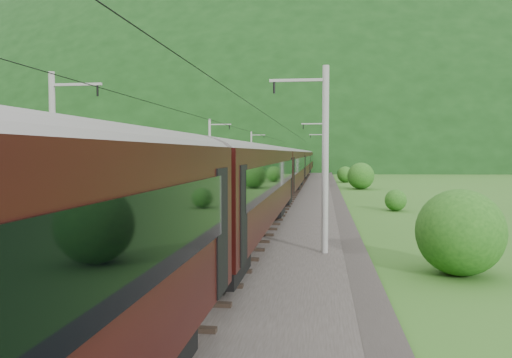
# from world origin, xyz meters

# --- Properties ---
(ground) EXTENTS (600.00, 600.00, 0.00)m
(ground) POSITION_xyz_m (0.00, 0.00, 0.00)
(ground) COLOR #2C531A
(ground) RESTS_ON ground
(railbed) EXTENTS (14.00, 220.00, 0.30)m
(railbed) POSITION_xyz_m (0.00, 10.00, 0.15)
(railbed) COLOR #38332D
(railbed) RESTS_ON ground
(track_left) EXTENTS (2.40, 220.00, 0.27)m
(track_left) POSITION_xyz_m (-2.40, 10.00, 0.37)
(track_left) COLOR brown
(track_left) RESTS_ON railbed
(track_right) EXTENTS (2.40, 220.00, 0.27)m
(track_right) POSITION_xyz_m (2.40, 10.00, 0.37)
(track_right) COLOR brown
(track_right) RESTS_ON railbed
(catenary_left) EXTENTS (2.54, 192.28, 8.00)m
(catenary_left) POSITION_xyz_m (-6.12, 32.00, 4.50)
(catenary_left) COLOR gray
(catenary_left) RESTS_ON railbed
(catenary_right) EXTENTS (2.54, 192.28, 8.00)m
(catenary_right) POSITION_xyz_m (6.12, 32.00, 4.50)
(catenary_right) COLOR gray
(catenary_right) RESTS_ON railbed
(overhead_wires) EXTENTS (4.83, 198.00, 0.03)m
(overhead_wires) POSITION_xyz_m (0.00, 10.00, 7.10)
(overhead_wires) COLOR black
(overhead_wires) RESTS_ON ground
(mountain_main) EXTENTS (504.00, 360.00, 244.00)m
(mountain_main) POSITION_xyz_m (0.00, 260.00, 0.00)
(mountain_main) COLOR black
(mountain_main) RESTS_ON ground
(mountain_ridge) EXTENTS (336.00, 280.00, 132.00)m
(mountain_ridge) POSITION_xyz_m (-120.00, 300.00, 0.00)
(mountain_ridge) COLOR black
(mountain_ridge) RESTS_ON ground
(train) EXTENTS (3.18, 175.33, 5.55)m
(train) POSITION_xyz_m (2.40, 26.06, 3.74)
(train) COLOR black
(train) RESTS_ON ground
(hazard_post_near) EXTENTS (0.14, 0.14, 1.32)m
(hazard_post_near) POSITION_xyz_m (-0.57, 63.69, 0.96)
(hazard_post_near) COLOR red
(hazard_post_near) RESTS_ON railbed
(hazard_post_far) EXTENTS (0.18, 0.18, 1.70)m
(hazard_post_far) POSITION_xyz_m (0.38, 65.04, 1.15)
(hazard_post_far) COLOR red
(hazard_post_far) RESTS_ON railbed
(signal) EXTENTS (0.21, 0.21, 1.88)m
(signal) POSITION_xyz_m (-3.20, 60.68, 1.40)
(signal) COLOR black
(signal) RESTS_ON railbed
(vegetation_left) EXTENTS (12.96, 149.03, 6.88)m
(vegetation_left) POSITION_xyz_m (-14.21, 15.19, 2.47)
(vegetation_left) COLOR #1D4A13
(vegetation_left) RESTS_ON ground
(vegetation_right) EXTENTS (7.37, 97.14, 3.04)m
(vegetation_right) POSITION_xyz_m (11.56, 12.62, 1.36)
(vegetation_right) COLOR #1D4A13
(vegetation_right) RESTS_ON ground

